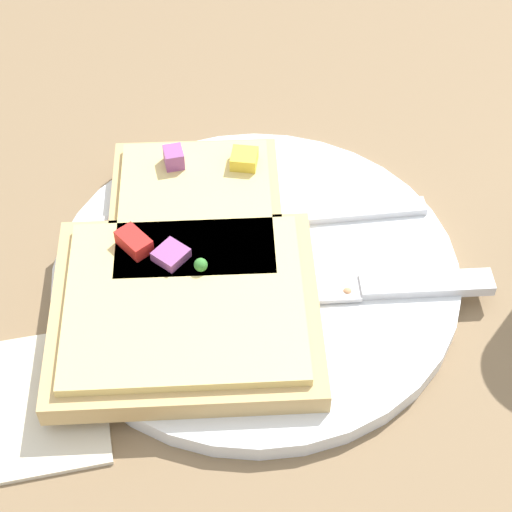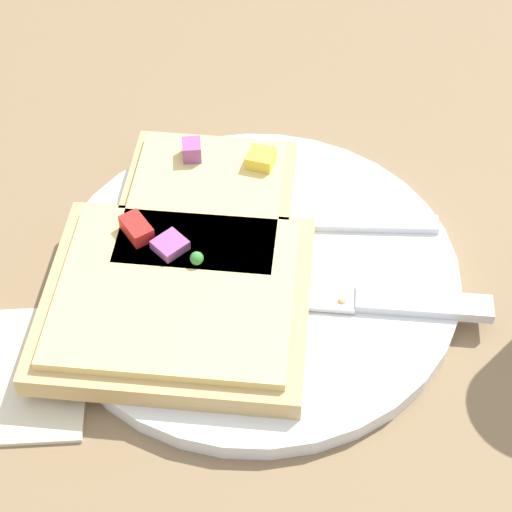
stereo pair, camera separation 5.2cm
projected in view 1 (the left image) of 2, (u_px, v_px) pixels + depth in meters
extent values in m
plane|color=#7F6647|center=(256.00, 279.00, 0.53)|extent=(4.00, 4.00, 0.00)
cylinder|color=white|center=(256.00, 273.00, 0.53)|extent=(0.25, 0.25, 0.01)
cube|color=silver|center=(320.00, 214.00, 0.55)|extent=(0.14, 0.03, 0.01)
cube|color=silver|center=(172.00, 227.00, 0.54)|extent=(0.06, 0.03, 0.01)
cube|color=silver|center=(106.00, 221.00, 0.55)|extent=(0.03, 0.01, 0.00)
cube|color=silver|center=(106.00, 229.00, 0.54)|extent=(0.03, 0.01, 0.00)
cube|color=silver|center=(106.00, 237.00, 0.54)|extent=(0.03, 0.01, 0.00)
cube|color=silver|center=(106.00, 245.00, 0.53)|extent=(0.03, 0.01, 0.00)
cube|color=silver|center=(426.00, 285.00, 0.51)|extent=(0.08, 0.03, 0.01)
cube|color=silver|center=(251.00, 293.00, 0.51)|extent=(0.13, 0.04, 0.00)
cube|color=tan|center=(186.00, 310.00, 0.49)|extent=(0.17, 0.16, 0.01)
cube|color=#E5CC7A|center=(185.00, 300.00, 0.49)|extent=(0.15, 0.14, 0.01)
cube|color=red|center=(134.00, 242.00, 0.50)|extent=(0.02, 0.03, 0.01)
sphere|color=#388433|center=(201.00, 265.00, 0.49)|extent=(0.01, 0.01, 0.01)
cube|color=tan|center=(196.00, 219.00, 0.54)|extent=(0.13, 0.15, 0.01)
cube|color=#E5CC7A|center=(195.00, 208.00, 0.53)|extent=(0.11, 0.13, 0.01)
cube|color=#934C8E|center=(174.00, 157.00, 0.55)|extent=(0.01, 0.01, 0.01)
cube|color=yellow|center=(244.00, 159.00, 0.55)|extent=(0.02, 0.02, 0.01)
sphere|color=#388433|center=(173.00, 158.00, 0.55)|extent=(0.01, 0.01, 0.01)
cube|color=#934C8E|center=(170.00, 252.00, 0.50)|extent=(0.02, 0.02, 0.01)
sphere|color=tan|center=(347.00, 292.00, 0.51)|extent=(0.01, 0.01, 0.01)
sphere|color=tan|center=(140.00, 266.00, 0.52)|extent=(0.01, 0.01, 0.01)
sphere|color=tan|center=(123.00, 229.00, 0.54)|extent=(0.01, 0.01, 0.01)
sphere|color=tan|center=(252.00, 341.00, 0.48)|extent=(0.01, 0.01, 0.01)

